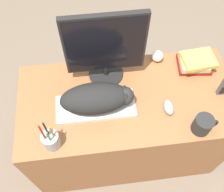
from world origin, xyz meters
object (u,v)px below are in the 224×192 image
book_stack (195,62)px  keyboard (96,106)px  cat (98,98)px  phone (224,87)px  computer_mouse (169,107)px  pen_cup (51,140)px  coffee_mug (203,125)px  baseball (157,56)px  monitor (105,48)px

book_stack → keyboard: bearing=-161.2°
cat → book_stack: cat is taller
keyboard → phone: 0.73m
computer_mouse → book_stack: size_ratio=0.45×
pen_cup → cat: bearing=36.2°
coffee_mug → pen_cup: bearing=179.3°
computer_mouse → phone: size_ratio=0.70×
cat → pen_cup: (-0.26, -0.19, -0.05)m
cat → pen_cup: 0.32m
cat → baseball: size_ratio=5.53×
keyboard → cat: (0.02, 0.00, 0.09)m
computer_mouse → baseball: size_ratio=1.34×
keyboard → computer_mouse: computer_mouse is taller
cat → book_stack: (0.61, 0.21, -0.05)m
keyboard → phone: (0.72, 0.01, 0.06)m
keyboard → cat: size_ratio=1.11×
cat → computer_mouse: size_ratio=4.12×
monitor → phone: (0.64, -0.21, -0.17)m
cat → phone: 0.71m
computer_mouse → cat: bearing=171.3°
baseball → phone: size_ratio=0.52×
baseball → phone: 0.43m
cat → book_stack: size_ratio=1.86×
coffee_mug → pen_cup: 0.78m
keyboard → baseball: bearing=35.8°
book_stack → computer_mouse: bearing=-129.7°
keyboard → coffee_mug: size_ratio=3.29×
computer_mouse → pen_cup: pen_cup is taller
monitor → baseball: size_ratio=6.41×
baseball → monitor: bearing=-166.9°
book_stack → phone: bearing=-64.5°
baseball → phone: bearing=-42.7°
keyboard → cat: bearing=0.0°
cat → book_stack: bearing=19.3°
book_stack → cat: bearing=-160.7°
cat → phone: bearing=0.6°
keyboard → baseball: (0.41, 0.30, 0.02)m
pen_cup → keyboard: bearing=38.0°
computer_mouse → pen_cup: bearing=-168.6°
phone → baseball: bearing=137.3°
book_stack → baseball: bearing=158.9°
baseball → phone: (0.31, -0.29, 0.03)m
monitor → coffee_mug: bearing=-42.2°
computer_mouse → pen_cup: (-0.64, -0.13, 0.03)m
pen_cup → computer_mouse: bearing=11.4°
baseball → book_stack: size_ratio=0.34×
pen_cup → baseball: size_ratio=3.26×
computer_mouse → baseball: (0.01, 0.35, 0.02)m
monitor → baseball: 0.40m
keyboard → pen_cup: pen_cup is taller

